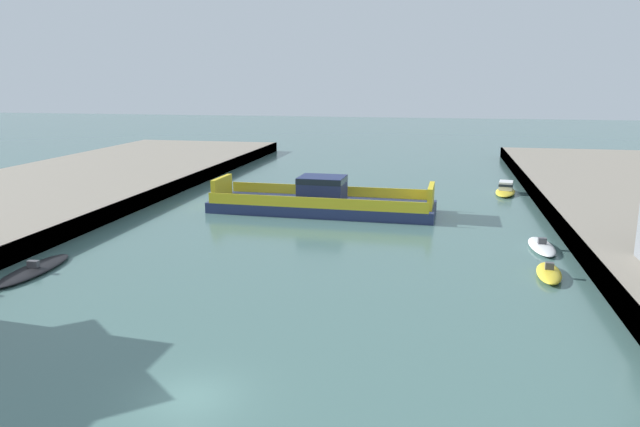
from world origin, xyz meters
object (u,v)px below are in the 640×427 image
at_px(moored_boat_near_right, 542,246).
at_px(moored_boat_mid_right, 549,273).
at_px(moored_boat_mid_left, 34,270).
at_px(chain_ferry, 322,201).
at_px(moored_boat_near_left, 506,189).

xyz_separation_m(moored_boat_near_right, moored_boat_mid_right, (-0.62, -7.33, 0.05)).
height_order(moored_boat_near_right, moored_boat_mid_left, moored_boat_near_right).
height_order(chain_ferry, moored_boat_near_left, chain_ferry).
height_order(moored_boat_near_left, moored_boat_mid_left, moored_boat_near_left).
xyz_separation_m(moored_boat_near_right, moored_boat_mid_left, (-37.20, -13.65, -0.05)).
xyz_separation_m(chain_ferry, moored_boat_near_left, (20.08, 14.51, -0.57)).
xyz_separation_m(moored_boat_near_left, moored_boat_mid_right, (-0.13, -32.22, -0.25)).
height_order(chain_ferry, moored_boat_mid_right, chain_ferry).
bearing_deg(moored_boat_mid_right, moored_boat_near_left, 89.76).
relative_size(chain_ferry, moored_boat_mid_right, 4.64).
height_order(chain_ferry, moored_boat_mid_left, chain_ferry).
height_order(moored_boat_near_left, moored_boat_mid_right, moored_boat_near_left).
bearing_deg(moored_boat_mid_left, chain_ferry, 55.31).
relative_size(moored_boat_near_left, moored_boat_mid_right, 1.36).
distance_m(chain_ferry, moored_boat_mid_right, 26.68).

